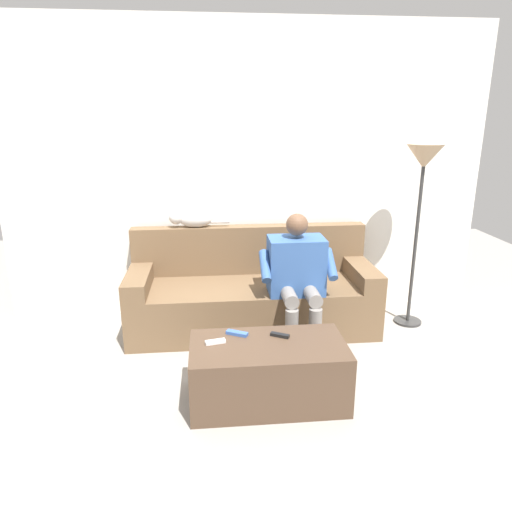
{
  "coord_description": "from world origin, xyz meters",
  "views": [
    {
      "loc": [
        0.35,
        3.67,
        1.81
      ],
      "look_at": [
        0.0,
        0.23,
        0.75
      ],
      "focal_mm": 32.7,
      "sensor_mm": 36.0,
      "label": 1
    }
  ],
  "objects_px": {
    "person_solo_seated": "(297,272)",
    "remote_black": "(280,335)",
    "remote_white": "(215,342)",
    "couch": "(252,296)",
    "coffee_table": "(268,372)",
    "cat_on_backrest": "(191,219)",
    "remote_blue": "(237,333)",
    "floor_lamp": "(423,173)"
  },
  "relations": [
    {
      "from": "couch",
      "to": "person_solo_seated",
      "type": "distance_m",
      "value": 0.57
    },
    {
      "from": "remote_black",
      "to": "remote_white",
      "type": "distance_m",
      "value": 0.43
    },
    {
      "from": "couch",
      "to": "person_solo_seated",
      "type": "xyz_separation_m",
      "value": [
        -0.33,
        0.33,
        0.32
      ]
    },
    {
      "from": "couch",
      "to": "floor_lamp",
      "type": "xyz_separation_m",
      "value": [
        -1.41,
        0.08,
        1.06
      ]
    },
    {
      "from": "couch",
      "to": "remote_black",
      "type": "distance_m",
      "value": 1.05
    },
    {
      "from": "coffee_table",
      "to": "remote_white",
      "type": "bearing_deg",
      "value": -7.94
    },
    {
      "from": "remote_blue",
      "to": "person_solo_seated",
      "type": "bearing_deg",
      "value": 78.64
    },
    {
      "from": "remote_black",
      "to": "remote_white",
      "type": "xyz_separation_m",
      "value": [
        0.42,
        0.05,
        -0.0
      ]
    },
    {
      "from": "person_solo_seated",
      "to": "remote_blue",
      "type": "distance_m",
      "value": 0.86
    },
    {
      "from": "person_solo_seated",
      "to": "floor_lamp",
      "type": "distance_m",
      "value": 1.34
    },
    {
      "from": "floor_lamp",
      "to": "remote_black",
      "type": "bearing_deg",
      "value": 36.08
    },
    {
      "from": "cat_on_backrest",
      "to": "remote_blue",
      "type": "xyz_separation_m",
      "value": [
        -0.32,
        1.25,
        -0.51
      ]
    },
    {
      "from": "remote_black",
      "to": "couch",
      "type": "bearing_deg",
      "value": 123.51
    },
    {
      "from": "person_solo_seated",
      "to": "remote_black",
      "type": "height_order",
      "value": "person_solo_seated"
    },
    {
      "from": "person_solo_seated",
      "to": "remote_black",
      "type": "relative_size",
      "value": 8.46
    },
    {
      "from": "couch",
      "to": "coffee_table",
      "type": "xyz_separation_m",
      "value": [
        0.0,
        1.14,
        -0.08
      ]
    },
    {
      "from": "remote_black",
      "to": "floor_lamp",
      "type": "xyz_separation_m",
      "value": [
        -1.32,
        -0.96,
        0.93
      ]
    },
    {
      "from": "coffee_table",
      "to": "remote_black",
      "type": "xyz_separation_m",
      "value": [
        -0.09,
        -0.1,
        0.21
      ]
    },
    {
      "from": "coffee_table",
      "to": "person_solo_seated",
      "type": "height_order",
      "value": "person_solo_seated"
    },
    {
      "from": "person_solo_seated",
      "to": "remote_blue",
      "type": "height_order",
      "value": "person_solo_seated"
    },
    {
      "from": "person_solo_seated",
      "to": "remote_white",
      "type": "relative_size",
      "value": 8.28
    },
    {
      "from": "remote_white",
      "to": "remote_blue",
      "type": "relative_size",
      "value": 0.88
    },
    {
      "from": "remote_blue",
      "to": "couch",
      "type": "bearing_deg",
      "value": 106.33
    },
    {
      "from": "coffee_table",
      "to": "cat_on_backrest",
      "type": "distance_m",
      "value": 1.66
    },
    {
      "from": "cat_on_backrest",
      "to": "floor_lamp",
      "type": "height_order",
      "value": "floor_lamp"
    },
    {
      "from": "couch",
      "to": "remote_white",
      "type": "xyz_separation_m",
      "value": [
        0.34,
        1.09,
        0.13
      ]
    },
    {
      "from": "person_solo_seated",
      "to": "coffee_table",
      "type": "bearing_deg",
      "value": 67.65
    },
    {
      "from": "remote_blue",
      "to": "floor_lamp",
      "type": "bearing_deg",
      "value": 56.89
    },
    {
      "from": "remote_blue",
      "to": "floor_lamp",
      "type": "distance_m",
      "value": 2.06
    },
    {
      "from": "person_solo_seated",
      "to": "cat_on_backrest",
      "type": "bearing_deg",
      "value": -35.24
    },
    {
      "from": "remote_black",
      "to": "cat_on_backrest",
      "type": "bearing_deg",
      "value": 143.42
    },
    {
      "from": "remote_black",
      "to": "remote_blue",
      "type": "distance_m",
      "value": 0.28
    },
    {
      "from": "remote_black",
      "to": "remote_white",
      "type": "height_order",
      "value": "same"
    },
    {
      "from": "coffee_table",
      "to": "person_solo_seated",
      "type": "bearing_deg",
      "value": -112.35
    },
    {
      "from": "couch",
      "to": "cat_on_backrest",
      "type": "height_order",
      "value": "cat_on_backrest"
    },
    {
      "from": "couch",
      "to": "remote_blue",
      "type": "relative_size",
      "value": 14.32
    },
    {
      "from": "remote_white",
      "to": "person_solo_seated",
      "type": "bearing_deg",
      "value": -143.46
    },
    {
      "from": "coffee_table",
      "to": "person_solo_seated",
      "type": "distance_m",
      "value": 0.96
    },
    {
      "from": "coffee_table",
      "to": "remote_black",
      "type": "bearing_deg",
      "value": -132.2
    },
    {
      "from": "floor_lamp",
      "to": "coffee_table",
      "type": "bearing_deg",
      "value": 36.95
    },
    {
      "from": "remote_blue",
      "to": "floor_lamp",
      "type": "height_order",
      "value": "floor_lamp"
    },
    {
      "from": "person_solo_seated",
      "to": "remote_black",
      "type": "distance_m",
      "value": 0.77
    }
  ]
}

